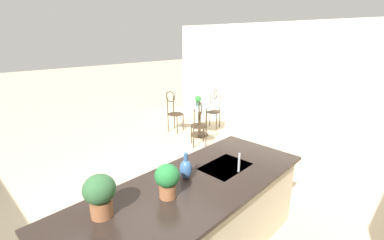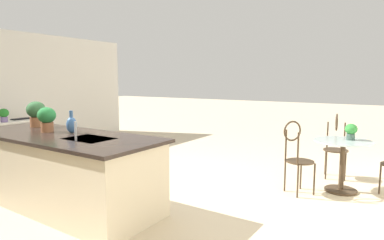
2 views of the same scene
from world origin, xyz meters
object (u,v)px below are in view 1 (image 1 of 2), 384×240
(chair_near_window, at_px, (199,122))
(potted_plant_counter_near, at_px, (167,179))
(bistro_table, at_px, (199,118))
(chair_toward_desk, at_px, (214,107))
(chair_by_island, at_px, (174,110))
(potted_plant_on_table, at_px, (198,100))
(potted_plant_counter_far, at_px, (100,193))
(vase_on_counter, at_px, (186,169))

(chair_near_window, distance_m, potted_plant_counter_near, 3.40)
(bistro_table, xyz_separation_m, chair_toward_desk, (-0.71, -0.12, 0.13))
(chair_by_island, bearing_deg, chair_toward_desk, 147.15)
(bistro_table, height_order, potted_plant_on_table, potted_plant_on_table)
(potted_plant_counter_near, bearing_deg, potted_plant_counter_far, -18.85)
(chair_near_window, relative_size, potted_plant_on_table, 4.44)
(chair_by_island, bearing_deg, vase_on_counter, 49.64)
(chair_toward_desk, distance_m, potted_plant_counter_near, 4.72)
(chair_by_island, bearing_deg, chair_near_window, 75.39)
(bistro_table, bearing_deg, vase_on_counter, 40.01)
(chair_by_island, relative_size, potted_plant_counter_near, 3.22)
(chair_toward_desk, xyz_separation_m, potted_plant_counter_far, (4.45, 2.43, 0.56))
(chair_near_window, height_order, potted_plant_counter_near, potted_plant_counter_near)
(chair_near_window, relative_size, chair_toward_desk, 1.00)
(potted_plant_counter_near, bearing_deg, bistro_table, -141.93)
(bistro_table, bearing_deg, potted_plant_counter_far, 31.71)
(chair_toward_desk, bearing_deg, potted_plant_on_table, -0.28)
(chair_toward_desk, bearing_deg, chair_near_window, 25.17)
(bistro_table, distance_m, potted_plant_on_table, 0.45)
(bistro_table, distance_m, chair_near_window, 0.70)
(chair_near_window, distance_m, chair_toward_desk, 1.35)
(bistro_table, bearing_deg, chair_by_island, -73.37)
(potted_plant_counter_far, bearing_deg, chair_near_window, -150.13)
(potted_plant_on_table, relative_size, potted_plant_counter_near, 0.73)
(bistro_table, relative_size, chair_by_island, 0.77)
(potted_plant_counter_far, bearing_deg, bistro_table, -148.29)
(chair_toward_desk, height_order, vase_on_counter, vase_on_counter)
(chair_by_island, bearing_deg, potted_plant_on_table, 115.88)
(potted_plant_on_table, distance_m, potted_plant_counter_near, 4.19)
(potted_plant_counter_near, bearing_deg, potted_plant_on_table, -141.28)
(bistro_table, distance_m, potted_plant_counter_near, 4.10)
(chair_toward_desk, xyz_separation_m, potted_plant_counter_near, (3.90, 2.61, 0.53))
(potted_plant_counter_far, bearing_deg, chair_by_island, -139.45)
(potted_plant_counter_far, bearing_deg, chair_toward_desk, -151.38)
(bistro_table, relative_size, chair_toward_desk, 0.77)
(bistro_table, xyz_separation_m, potted_plant_counter_far, (3.74, 2.31, 0.68))
(chair_toward_desk, xyz_separation_m, vase_on_counter, (3.55, 2.50, 0.46))
(potted_plant_on_table, bearing_deg, chair_near_window, 44.37)
(chair_by_island, xyz_separation_m, potted_plant_counter_near, (2.98, 3.21, 0.53))
(chair_near_window, distance_m, potted_plant_counter_far, 3.76)
(chair_near_window, height_order, vase_on_counter, vase_on_counter)
(chair_toward_desk, bearing_deg, chair_by_island, -32.85)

